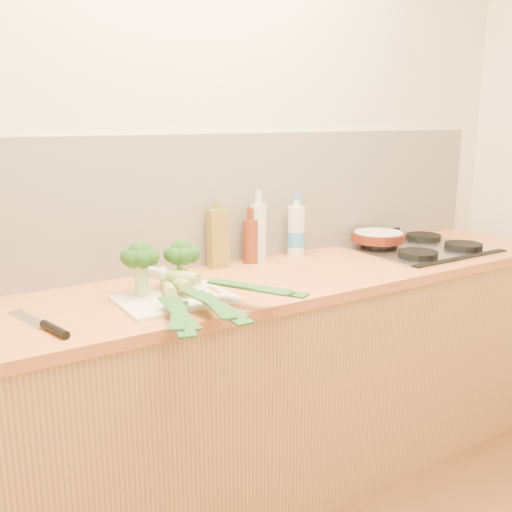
{
  "coord_description": "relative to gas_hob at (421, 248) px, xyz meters",
  "views": [
    {
      "loc": [
        -1.01,
        -0.58,
        1.51
      ],
      "look_at": [
        0.05,
        1.1,
        1.02
      ],
      "focal_mm": 40.0,
      "sensor_mm": 36.0,
      "label": 1
    }
  ],
  "objects": [
    {
      "name": "oil_tin",
      "position": [
        -0.95,
        0.24,
        0.11
      ],
      "size": [
        0.08,
        0.05,
        0.27
      ],
      "color": "olive",
      "rests_on": "counter"
    },
    {
      "name": "room_shell",
      "position": [
        -1.02,
        0.29,
        0.26
      ],
      "size": [
        3.5,
        3.5,
        3.5
      ],
      "color": "beige",
      "rests_on": "ground"
    },
    {
      "name": "skillet",
      "position": [
        -0.15,
        0.13,
        0.05
      ],
      "size": [
        0.35,
        0.25,
        0.04
      ],
      "rotation": [
        0.0,
        0.0,
        0.39
      ],
      "color": "#53190D",
      "rests_on": "gas_hob"
    },
    {
      "name": "chefs_knife",
      "position": [
        -1.71,
        -0.13,
        -0.0
      ],
      "size": [
        0.11,
        0.34,
        0.03
      ],
      "rotation": [
        0.0,
        0.0,
        0.24
      ],
      "color": "silver",
      "rests_on": "counter"
    },
    {
      "name": "gas_hob",
      "position": [
        0.0,
        0.0,
        0.0
      ],
      "size": [
        0.58,
        0.5,
        0.04
      ],
      "color": "silver",
      "rests_on": "counter"
    },
    {
      "name": "leek_back",
      "position": [
        -1.19,
        -0.13,
        0.06
      ],
      "size": [
        0.34,
        0.55,
        0.04
      ],
      "rotation": [
        0.0,
        0.0,
        0.52
      ],
      "color": "white",
      "rests_on": "chopping_board"
    },
    {
      "name": "chopping_board",
      "position": [
        -1.28,
        -0.07,
        -0.01
      ],
      "size": [
        0.37,
        0.28,
        0.01
      ],
      "primitive_type": "cube",
      "rotation": [
        0.0,
        0.0,
        0.01
      ],
      "color": "white",
      "rests_on": "counter"
    },
    {
      "name": "amber_bottle",
      "position": [
        -0.79,
        0.23,
        0.08
      ],
      "size": [
        0.06,
        0.06,
        0.24
      ],
      "color": "maroon",
      "rests_on": "counter"
    },
    {
      "name": "glass_bottle",
      "position": [
        -0.75,
        0.24,
        0.11
      ],
      "size": [
        0.07,
        0.07,
        0.31
      ],
      "color": "silver",
      "rests_on": "counter"
    },
    {
      "name": "broccoli_left",
      "position": [
        -1.36,
        0.01,
        0.13
      ],
      "size": [
        0.13,
        0.13,
        0.19
      ],
      "color": "#99BA6C",
      "rests_on": "chopping_board"
    },
    {
      "name": "leek_mid",
      "position": [
        -1.25,
        -0.13,
        0.04
      ],
      "size": [
        0.11,
        0.64,
        0.04
      ],
      "rotation": [
        0.0,
        0.0,
        -0.04
      ],
      "color": "white",
      "rests_on": "chopping_board"
    },
    {
      "name": "water_bottle",
      "position": [
        -0.56,
        0.22,
        0.09
      ],
      "size": [
        0.08,
        0.08,
        0.26
      ],
      "color": "silver",
      "rests_on": "counter"
    },
    {
      "name": "leek_front",
      "position": [
        -1.31,
        -0.11,
        0.02
      ],
      "size": [
        0.24,
        0.62,
        0.04
      ],
      "rotation": [
        0.0,
        0.0,
        -0.3
      ],
      "color": "white",
      "rests_on": "chopping_board"
    },
    {
      "name": "broccoli_right",
      "position": [
        -1.21,
        0.02,
        0.12
      ],
      "size": [
        0.13,
        0.13,
        0.18
      ],
      "color": "#99BA6C",
      "rests_on": "chopping_board"
    },
    {
      "name": "counter",
      "position": [
        -1.02,
        0.0,
        -0.46
      ],
      "size": [
        3.2,
        0.62,
        0.9
      ],
      "color": "tan",
      "rests_on": "ground"
    }
  ]
}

